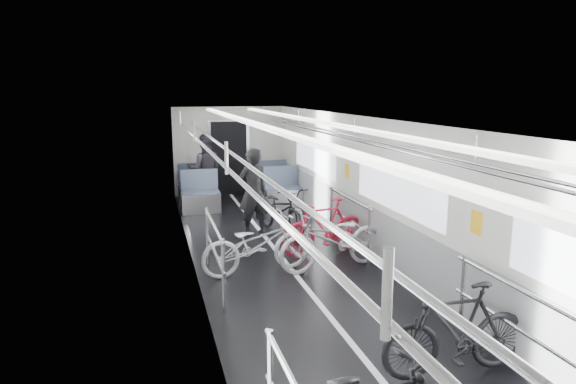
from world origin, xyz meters
name	(u,v)px	position (x,y,z in m)	size (l,w,h in m)	color
car_shell	(274,188)	(0.00, 1.78, 1.13)	(3.02, 14.01, 2.41)	black
bike_left_far	(257,244)	(-0.57, 0.64, 0.47)	(0.63, 1.80, 0.94)	silver
bike_right_near	(456,330)	(0.76, -2.78, 0.48)	(0.46, 1.61, 0.97)	black
bike_right_mid	(334,239)	(0.66, 0.49, 0.50)	(0.66, 1.90, 1.00)	#B2B1B6
bike_right_far	(324,227)	(0.78, 1.27, 0.50)	(0.47, 1.65, 0.99)	#B5162D
bike_aisle	(281,210)	(0.36, 2.72, 0.49)	(0.65, 1.88, 0.99)	black
person_standing	(253,192)	(-0.18, 2.82, 0.87)	(0.63, 0.42, 1.74)	black
person_seated	(205,169)	(-0.78, 5.89, 0.88)	(0.86, 0.67, 1.77)	#2D2930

